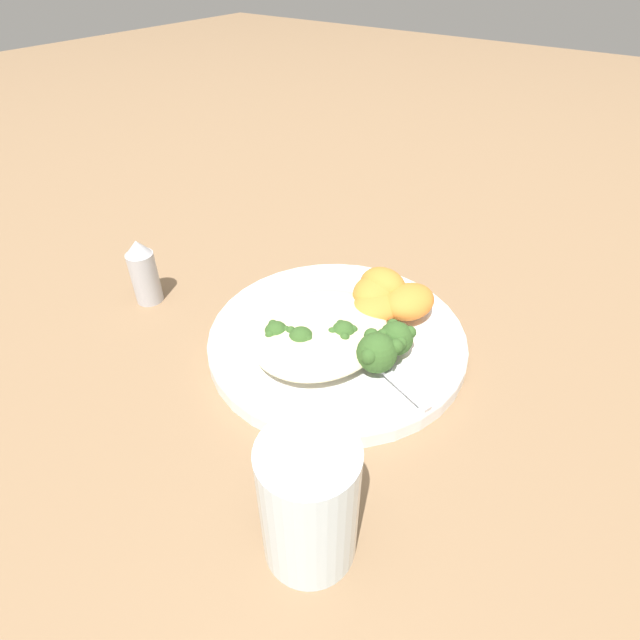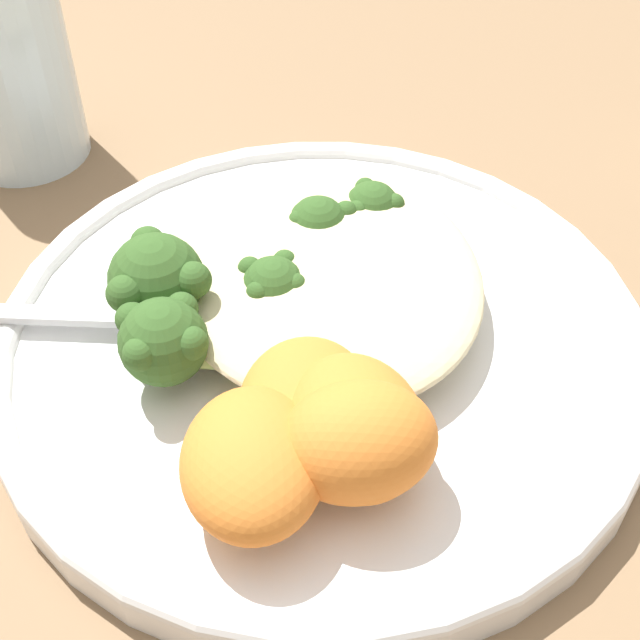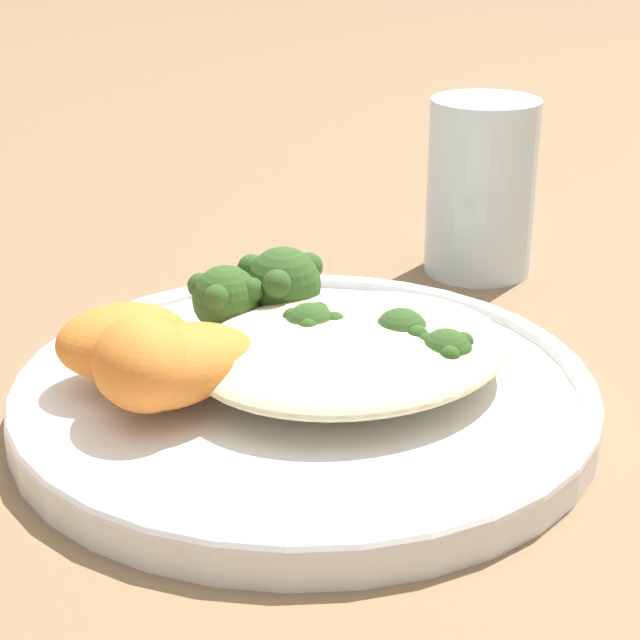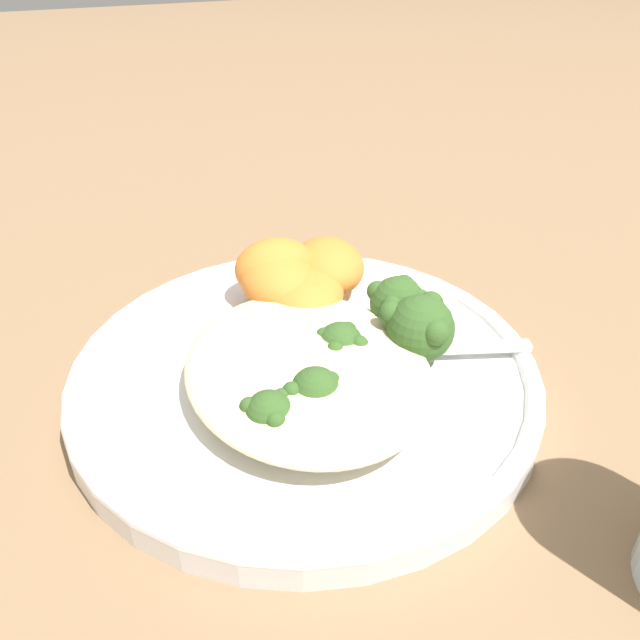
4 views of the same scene
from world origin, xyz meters
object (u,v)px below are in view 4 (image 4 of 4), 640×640
(plate, at_px, (305,371))
(sweet_potato_chunk_2, at_px, (327,266))
(sweet_potato_chunk_3, at_px, (276,268))
(broccoli_stalk_0, at_px, (272,388))
(broccoli_stalk_1, at_px, (304,381))
(quinoa_mound, at_px, (307,367))
(sweet_potato_chunk_0, at_px, (306,293))
(broccoli_stalk_3, at_px, (401,330))
(broccoli_stalk_4, at_px, (373,310))
(sweet_potato_chunk_1, at_px, (278,279))
(broccoli_stalk_2, at_px, (326,344))
(spoon, at_px, (419,347))

(plate, height_order, sweet_potato_chunk_2, sweet_potato_chunk_2)
(plate, distance_m, sweet_potato_chunk_3, 0.09)
(broccoli_stalk_0, bearing_deg, sweet_potato_chunk_2, 165.78)
(plate, height_order, sweet_potato_chunk_3, sweet_potato_chunk_3)
(broccoli_stalk_1, height_order, sweet_potato_chunk_2, sweet_potato_chunk_2)
(quinoa_mound, xyz_separation_m, broccoli_stalk_0, (-0.01, 0.03, -0.00))
(sweet_potato_chunk_0, height_order, sweet_potato_chunk_3, sweet_potato_chunk_3)
(broccoli_stalk_3, distance_m, broccoli_stalk_4, 0.03)
(sweet_potato_chunk_2, distance_m, sweet_potato_chunk_3, 0.04)
(sweet_potato_chunk_2, bearing_deg, plate, 147.12)
(sweet_potato_chunk_2, bearing_deg, broccoli_stalk_4, -176.28)
(broccoli_stalk_4, bearing_deg, broccoli_stalk_3, -74.18)
(sweet_potato_chunk_1, bearing_deg, broccoli_stalk_2, -178.19)
(plate, bearing_deg, sweet_potato_chunk_0, -23.10)
(quinoa_mound, height_order, sweet_potato_chunk_2, sweet_potato_chunk_2)
(quinoa_mound, bearing_deg, sweet_potato_chunk_0, -21.61)
(broccoli_stalk_4, relative_size, sweet_potato_chunk_0, 1.86)
(sweet_potato_chunk_3, bearing_deg, plate, 172.41)
(sweet_potato_chunk_0, relative_size, sweet_potato_chunk_3, 1.11)
(sweet_potato_chunk_3, relative_size, spoon, 0.58)
(broccoli_stalk_2, bearing_deg, plate, -160.14)
(broccoli_stalk_1, relative_size, sweet_potato_chunk_1, 1.40)
(broccoli_stalk_1, bearing_deg, sweet_potato_chunk_3, 172.22)
(sweet_potato_chunk_0, bearing_deg, broccoli_stalk_1, 157.04)
(broccoli_stalk_2, relative_size, spoon, 0.72)
(plate, height_order, sweet_potato_chunk_1, sweet_potato_chunk_1)
(broccoli_stalk_1, relative_size, spoon, 0.92)
(broccoli_stalk_1, height_order, sweet_potato_chunk_3, sweet_potato_chunk_3)
(broccoli_stalk_1, xyz_separation_m, sweet_potato_chunk_2, (0.11, -0.06, 0.01))
(broccoli_stalk_2, distance_m, sweet_potato_chunk_1, 0.08)
(sweet_potato_chunk_2, height_order, spoon, sweet_potato_chunk_2)
(broccoli_stalk_2, xyz_separation_m, sweet_potato_chunk_3, (0.09, 0.00, 0.01))
(plate, distance_m, sweet_potato_chunk_0, 0.06)
(broccoli_stalk_0, height_order, sweet_potato_chunk_1, sweet_potato_chunk_1)
(quinoa_mound, bearing_deg, sweet_potato_chunk_1, -9.88)
(broccoli_stalk_3, relative_size, sweet_potato_chunk_0, 1.73)
(plate, bearing_deg, broccoli_stalk_1, 157.25)
(broccoli_stalk_2, relative_size, sweet_potato_chunk_0, 1.11)
(broccoli_stalk_3, height_order, sweet_potato_chunk_2, broccoli_stalk_3)
(quinoa_mound, distance_m, sweet_potato_chunk_3, 0.11)
(broccoli_stalk_0, height_order, sweet_potato_chunk_2, sweet_potato_chunk_2)
(plate, xyz_separation_m, broccoli_stalk_4, (0.01, -0.05, 0.03))
(broccoli_stalk_2, distance_m, broccoli_stalk_4, 0.05)
(broccoli_stalk_0, distance_m, broccoli_stalk_1, 0.02)
(sweet_potato_chunk_1, xyz_separation_m, sweet_potato_chunk_2, (0.00, -0.04, -0.00))
(quinoa_mound, relative_size, sweet_potato_chunk_3, 2.82)
(broccoli_stalk_1, relative_size, broccoli_stalk_4, 0.76)
(broccoli_stalk_3, relative_size, sweet_potato_chunk_2, 1.71)
(plate, relative_size, sweet_potato_chunk_0, 4.48)
(sweet_potato_chunk_0, bearing_deg, sweet_potato_chunk_2, -48.34)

